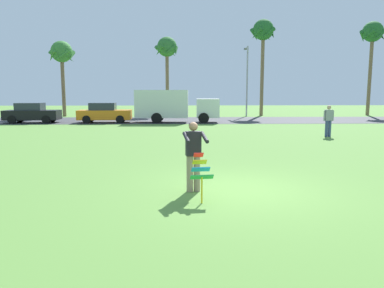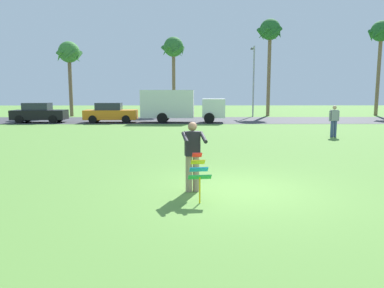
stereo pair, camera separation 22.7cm
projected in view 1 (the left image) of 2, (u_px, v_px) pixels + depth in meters
name	position (u px, v px, depth m)	size (l,w,h in m)	color
ground_plane	(238.00, 190.00, 9.32)	(120.00, 120.00, 0.00)	#568438
road_strip	(197.00, 120.00, 32.43)	(120.00, 8.00, 0.01)	#38383D
person_kite_flyer	(194.00, 154.00, 9.01)	(0.62, 0.71, 1.73)	gray
kite_held	(201.00, 171.00, 8.25)	(0.52, 0.66, 1.07)	red
parked_car_black	(32.00, 113.00, 29.52)	(4.25, 1.94, 1.60)	black
parked_car_orange	(104.00, 113.00, 29.70)	(4.25, 1.94, 1.60)	orange
parked_truck_white_box	(172.00, 105.00, 29.79)	(6.77, 2.30, 2.62)	silver
palm_tree_left_near	(62.00, 55.00, 36.67)	(2.58, 2.71, 7.49)	brown
palm_tree_right_near	(167.00, 50.00, 39.44)	(2.58, 2.71, 8.31)	brown
palm_tree_centre_far	(263.00, 35.00, 37.56)	(2.58, 2.71, 9.80)	brown
palm_tree_far_left	(372.00, 36.00, 38.37)	(2.58, 2.71, 9.73)	brown
streetlight_pole	(247.00, 77.00, 37.12)	(0.24, 1.65, 7.00)	#9E9EA3
person_walker_near	(328.00, 120.00, 20.31)	(0.57, 0.23, 1.73)	#384772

